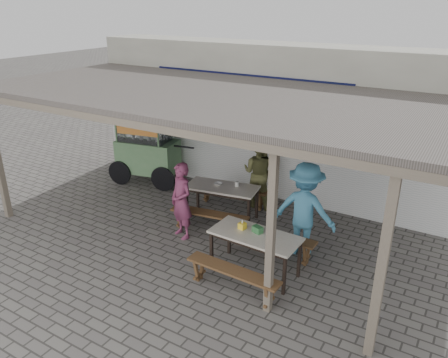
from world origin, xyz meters
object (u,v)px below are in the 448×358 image
patron_wall_side (259,173)px  vendor_cart (147,147)px  donation_box (258,229)px  bench_left_street (209,218)px  bench_left_wall (233,192)px  patron_street_side (181,201)px  table_left (222,190)px  condiment_bowl (218,184)px  condiment_jar (237,184)px  patron_right_table (305,210)px  table_right (255,238)px  bench_right_street (233,275)px  bench_right_wall (273,238)px  tissue_box (242,226)px

patron_wall_side → vendor_cart: bearing=3.3°
donation_box → vendor_cart: bearing=153.1°
bench_left_street → bench_left_wall: (-0.24, 1.36, 0.00)m
vendor_cart → bench_left_street: bearing=-38.4°
patron_street_side → table_left: bearing=98.1°
patron_wall_side → donation_box: (1.16, -2.36, -0.01)m
condiment_bowl → bench_left_street: bearing=-71.9°
condiment_jar → patron_right_table: bearing=-18.9°
patron_wall_side → patron_right_table: patron_right_table is taller
table_right → vendor_cart: 4.83m
bench_left_street → patron_street_side: patron_street_side is taller
table_left → patron_wall_side: size_ratio=0.99×
bench_left_wall → condiment_jar: (0.38, -0.50, 0.46)m
bench_left_wall → table_right: bearing=-62.0°
bench_right_street → bench_left_street: bearing=135.3°
table_left → table_right: 2.12m
patron_street_side → condiment_jar: size_ratio=15.82×
patron_street_side → patron_right_table: 2.38m
vendor_cart → patron_right_table: size_ratio=1.18×
bench_left_street → patron_right_table: bearing=-2.1°
table_right → patron_right_table: (0.47, 1.03, 0.22)m
vendor_cart → table_left: bearing=-27.2°
bench_left_wall → patron_wall_side: (0.51, 0.30, 0.47)m
vendor_cart → condiment_jar: 3.05m
bench_left_wall → patron_right_table: 2.46m
patron_wall_side → table_left: bearing=67.9°
table_left → condiment_bowl: (-0.12, 0.04, 0.10)m
bench_left_street → bench_left_wall: bearing=90.0°
condiment_jar → bench_left_wall: bearing=127.4°
table_left → condiment_bowl: bearing=151.7°
bench_right_wall → patron_wall_side: (-1.18, 1.72, 0.47)m
bench_left_wall → condiment_jar: bearing=-62.6°
table_right → vendor_cart: (-4.27, 2.24, 0.28)m
patron_wall_side → bench_right_street: bearing=109.5°
table_right → condiment_jar: (-1.28, 1.63, 0.13)m
bench_right_wall → patron_right_table: patron_right_table is taller
patron_street_side → tissue_box: bearing=10.2°
patron_right_table → tissue_box: (-0.75, -0.98, -0.09)m
condiment_jar → donation_box: bearing=-50.4°
table_left → patron_wall_side: bearing=58.2°
bench_left_street → tissue_box: 1.43m
vendor_cart → patron_street_side: vendor_cart is taller
bench_left_street → bench_right_wall: same height
bench_left_wall → tissue_box: size_ratio=14.58×
table_left → patron_street_side: (-0.27, -1.07, 0.10)m
donation_box → condiment_jar: donation_box is taller
bench_right_street → donation_box: bearing=89.9°
vendor_cart → bench_left_wall: bearing=-13.4°
table_right → vendor_cart: size_ratio=0.74×
bench_left_street → patron_street_side: size_ratio=1.06×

